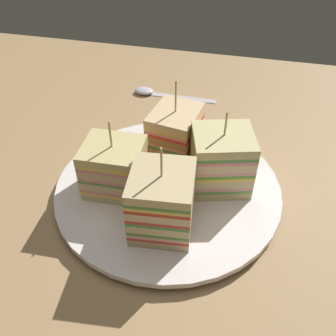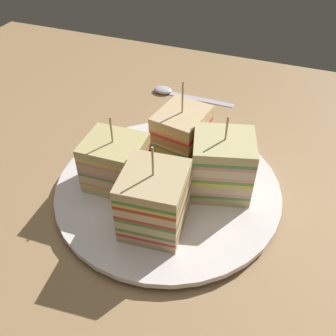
% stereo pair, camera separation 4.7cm
% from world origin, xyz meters
% --- Properties ---
extents(ground_plane, '(1.22, 0.90, 0.02)m').
position_xyz_m(ground_plane, '(0.00, 0.00, -0.01)').
color(ground_plane, '#A58156').
extents(plate, '(0.30, 0.30, 0.01)m').
position_xyz_m(plate, '(0.00, 0.00, 0.01)').
color(plate, white).
rests_on(plate, ground_plane).
extents(sandwich_wedge_0, '(0.08, 0.08, 0.12)m').
position_xyz_m(sandwich_wedge_0, '(-0.01, 0.07, 0.05)').
color(sandwich_wedge_0, '#D3B27F').
rests_on(sandwich_wedge_0, plate).
extents(sandwich_wedge_1, '(0.09, 0.08, 0.11)m').
position_xyz_m(sandwich_wedge_1, '(-0.06, -0.02, 0.05)').
color(sandwich_wedge_1, '#DCC588').
rests_on(sandwich_wedge_1, plate).
extents(sandwich_wedge_2, '(0.07, 0.08, 0.12)m').
position_xyz_m(sandwich_wedge_2, '(0.01, -0.07, 0.05)').
color(sandwich_wedge_2, beige).
rests_on(sandwich_wedge_2, plate).
extents(sandwich_wedge_3, '(0.08, 0.07, 0.10)m').
position_xyz_m(sandwich_wedge_3, '(0.06, 0.02, 0.05)').
color(sandwich_wedge_3, beige).
rests_on(sandwich_wedge_3, plate).
extents(chip_pile, '(0.07, 0.06, 0.03)m').
position_xyz_m(chip_pile, '(0.01, -0.01, 0.03)').
color(chip_pile, '#DAB76A').
rests_on(chip_pile, plate).
extents(spoon, '(0.15, 0.03, 0.01)m').
position_xyz_m(spoon, '(0.08, -0.25, 0.00)').
color(spoon, silver).
rests_on(spoon, ground_plane).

